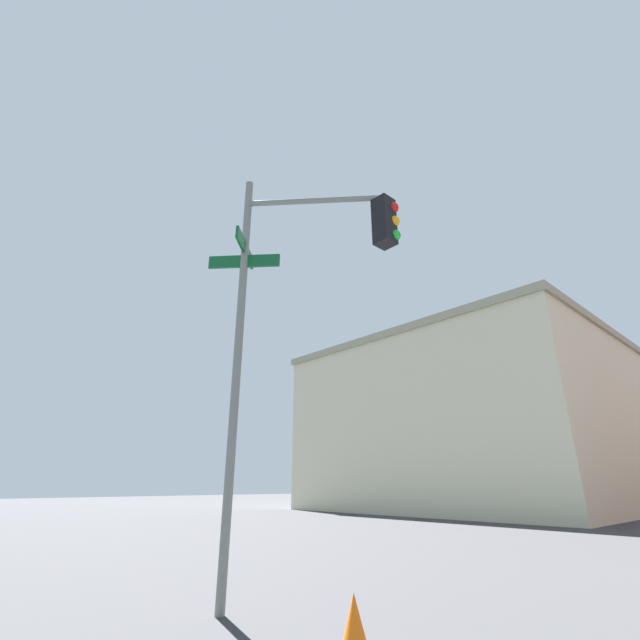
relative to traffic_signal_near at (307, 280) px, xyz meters
name	(u,v)px	position (x,y,z in m)	size (l,w,h in m)	color
traffic_signal_near	(307,280)	(0.00, 0.00, 0.00)	(2.18, 2.08, 6.08)	slate
building_stucco	(511,434)	(-9.64, 27.02, 0.39)	(16.67, 26.21, 9.33)	beige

